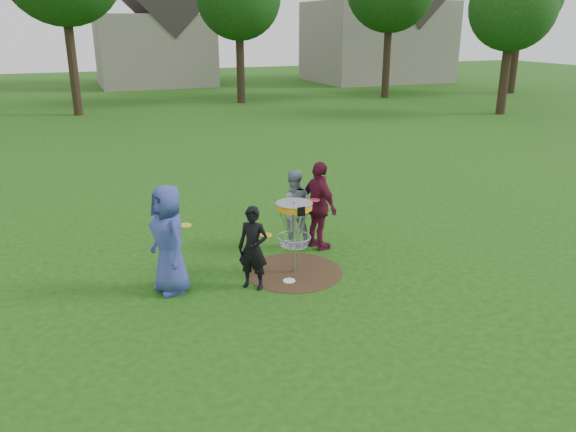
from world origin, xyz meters
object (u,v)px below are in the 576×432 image
object	(u,v)px
player_blue	(169,239)
player_maroon	(319,206)
player_grey	(293,208)
disc_golf_basket	(294,220)
player_black	(253,248)

from	to	relation	value
player_blue	player_maroon	world-z (taller)	player_blue
player_grey	player_maroon	distance (m)	0.57
player_grey	disc_golf_basket	xyz separation A→B (m)	(-0.51, -1.31, 0.22)
player_blue	disc_golf_basket	xyz separation A→B (m)	(2.23, -0.07, 0.08)
player_blue	player_black	bearing A→B (deg)	58.60
player_maroon	disc_golf_basket	xyz separation A→B (m)	(-0.91, -0.92, 0.12)
player_grey	player_maroon	size ratio (longest dim) A/B	0.88
player_grey	disc_golf_basket	bearing A→B (deg)	83.06
player_black	player_blue	bearing A→B (deg)	-156.24
player_maroon	disc_golf_basket	world-z (taller)	player_maroon
player_black	disc_golf_basket	distance (m)	0.99
player_black	player_maroon	world-z (taller)	player_maroon
player_blue	disc_golf_basket	distance (m)	2.23
player_blue	player_maroon	xyz separation A→B (m)	(3.14, 0.84, -0.04)
player_blue	player_grey	bearing A→B (deg)	99.58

